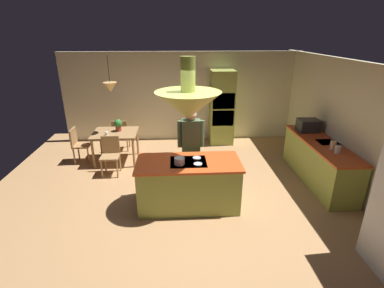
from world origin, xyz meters
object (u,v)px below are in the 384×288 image
(chair_facing_island, at_px, (110,153))
(chair_by_back_wall, at_px, (121,133))
(microwave_on_counter, at_px, (308,125))
(cooking_pot_on_cooktop, at_px, (179,161))
(canister_sugar, at_px, (333,145))
(oven_tower, at_px, (222,108))
(person_at_island, at_px, (191,144))
(potted_plant_on_table, at_px, (118,125))
(cup_on_table, at_px, (106,134))
(canister_flour, at_px, (338,150))
(kitchen_island, at_px, (188,184))
(chair_at_corner, at_px, (78,143))
(dining_table, at_px, (115,136))

(chair_facing_island, relative_size, chair_by_back_wall, 1.00)
(microwave_on_counter, relative_size, cooking_pot_on_cooktop, 2.56)
(chair_facing_island, xyz_separation_m, canister_sugar, (4.54, -1.04, 0.49))
(oven_tower, height_order, chair_by_back_wall, oven_tower)
(chair_by_back_wall, relative_size, canister_sugar, 4.66)
(chair_by_back_wall, bearing_deg, person_at_island, 130.94)
(chair_by_back_wall, bearing_deg, microwave_on_counter, 164.44)
(chair_by_back_wall, relative_size, cooking_pot_on_cooktop, 4.83)
(person_at_island, xyz_separation_m, chair_by_back_wall, (-1.79, 2.06, -0.46))
(oven_tower, xyz_separation_m, potted_plant_on_table, (-2.72, -1.05, -0.11))
(potted_plant_on_table, distance_m, cooking_pot_on_cooktop, 2.74)
(chair_by_back_wall, distance_m, cup_on_table, 0.96)
(canister_flour, bearing_deg, cup_on_table, 160.46)
(canister_sugar, bearing_deg, microwave_on_counter, 90.00)
(oven_tower, xyz_separation_m, chair_by_back_wall, (-2.80, -0.47, -0.54))
(potted_plant_on_table, bearing_deg, cup_on_table, -125.85)
(kitchen_island, height_order, oven_tower, oven_tower)
(oven_tower, bearing_deg, kitchen_island, -108.74)
(chair_at_corner, distance_m, potted_plant_on_table, 1.08)
(cup_on_table, relative_size, microwave_on_counter, 0.20)
(dining_table, bearing_deg, microwave_on_counter, -7.42)
(kitchen_island, relative_size, person_at_island, 1.11)
(kitchen_island, height_order, potted_plant_on_table, potted_plant_on_table)
(dining_table, relative_size, cooking_pot_on_cooktop, 5.94)
(oven_tower, relative_size, person_at_island, 1.25)
(person_at_island, relative_size, microwave_on_counter, 3.63)
(potted_plant_on_table, xyz_separation_m, cooking_pot_on_cooktop, (1.46, -2.32, 0.05))
(dining_table, bearing_deg, oven_tower, 22.21)
(canister_sugar, bearing_deg, potted_plant_on_table, 158.03)
(dining_table, height_order, cooking_pot_on_cooktop, cooking_pot_on_cooktop)
(chair_by_back_wall, xyz_separation_m, cooking_pot_on_cooktop, (1.54, -2.90, 0.48))
(cup_on_table, height_order, canister_flour, canister_flour)
(chair_facing_island, bearing_deg, oven_tower, 32.96)
(kitchen_island, height_order, chair_facing_island, kitchen_island)
(person_at_island, xyz_separation_m, cup_on_table, (-1.94, 1.16, -0.15))
(person_at_island, height_order, cooking_pot_on_cooktop, person_at_island)
(chair_facing_island, bearing_deg, person_at_island, -21.76)
(person_at_island, bearing_deg, chair_at_corner, 152.83)
(cup_on_table, distance_m, canister_flour, 4.98)
(microwave_on_counter, bearing_deg, canister_sugar, -90.00)
(chair_at_corner, height_order, cooking_pot_on_cooktop, cooking_pot_on_cooktop)
(chair_by_back_wall, relative_size, potted_plant_on_table, 2.90)
(microwave_on_counter, bearing_deg, potted_plant_on_table, 171.32)
(chair_facing_island, height_order, microwave_on_counter, microwave_on_counter)
(cooking_pot_on_cooktop, bearing_deg, canister_flour, 6.45)
(canister_flour, xyz_separation_m, cooking_pot_on_cooktop, (-3.00, -0.34, 0.00))
(oven_tower, relative_size, potted_plant_on_table, 6.94)
(chair_at_corner, height_order, canister_flour, canister_flour)
(chair_at_corner, distance_m, canister_flour, 5.79)
(chair_by_back_wall, bearing_deg, canister_flour, 150.55)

